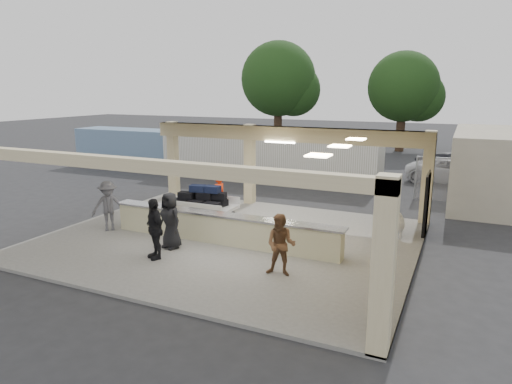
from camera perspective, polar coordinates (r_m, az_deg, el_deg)
The scene contains 16 objects.
ground at distance 15.54m, azimuth -3.36°, elevation -6.11°, with size 120.00×120.00×0.00m, color #262729.
pavilion at distance 15.64m, azimuth -1.59°, elevation -0.83°, with size 12.01×10.00×3.55m.
baggage_counter at distance 14.94m, azimuth -4.29°, elevation -4.54°, with size 8.20×0.58×0.98m.
luggage_cart at distance 17.25m, azimuth -6.76°, elevation -1.29°, with size 2.43×1.52×1.41m.
drum_fan at distance 16.19m, azimuth 16.77°, elevation -3.73°, with size 0.79×0.72×0.89m.
baggage_handler at distance 17.57m, azimuth -4.72°, elevation -0.61°, with size 0.63×0.35×1.74m, color #F4380C.
passenger_a at distance 12.28m, azimuth 3.13°, elevation -6.63°, with size 0.83×0.36×1.70m, color brown.
passenger_b at distance 13.77m, azimuth -12.58°, elevation -4.48°, with size 1.07×0.39×1.83m, color black.
passenger_c at distance 16.91m, azimuth -17.97°, elevation -1.67°, with size 1.15×0.40×1.78m, color #4D4D52.
passenger_d at distance 14.56m, azimuth -10.67°, elevation -3.50°, with size 0.88×0.36×1.80m, color black.
car_white_a at distance 26.69m, azimuth 23.64°, elevation 2.35°, with size 2.28×4.82×1.38m, color white.
car_dark at distance 28.32m, azimuth 23.44°, elevation 2.94°, with size 1.49×4.23×1.41m, color black.
container_white at distance 25.65m, azimuth 1.56°, elevation 4.51°, with size 12.37×2.47×2.68m, color white.
container_blue at distance 30.68m, azimuth -13.88°, elevation 5.29°, with size 9.42×2.26×2.45m, color #657EA2.
tree_left at distance 39.90m, azimuth 3.33°, elevation 13.56°, with size 6.60×6.30×9.00m.
tree_mid at distance 39.38m, azimuth 18.42°, elevation 12.05°, with size 6.00×5.60×8.00m.
Camera 1 is at (6.98, -12.95, 5.03)m, focal length 32.00 mm.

